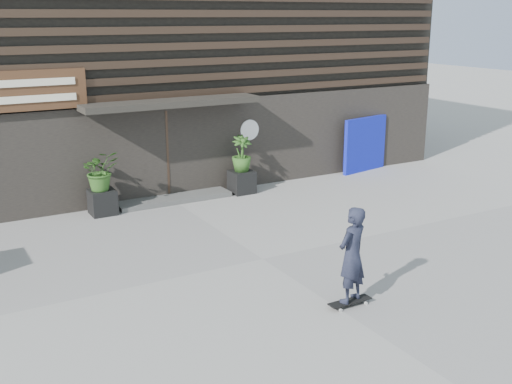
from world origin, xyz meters
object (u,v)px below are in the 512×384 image
blue_tarp (365,144)px  planter_pot_left (103,202)px  planter_pot_right (242,182)px  skateboarder (352,255)px

blue_tarp → planter_pot_left: bearing=170.9°
planter_pot_right → blue_tarp: 4.47m
planter_pot_right → skateboarder: bearing=-103.7°
planter_pot_right → skateboarder: size_ratio=0.35×
planter_pot_right → blue_tarp: (4.43, 0.30, 0.53)m
skateboarder → blue_tarp: bearing=49.7°
blue_tarp → planter_pot_right: bearing=172.7°
blue_tarp → skateboarder: skateboarder is taller
blue_tarp → skateboarder: size_ratio=1.03×
planter_pot_left → planter_pot_right: (3.80, 0.00, 0.00)m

